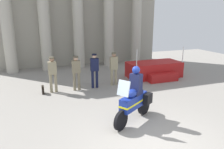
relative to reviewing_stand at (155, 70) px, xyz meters
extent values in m
plane|color=gray|center=(-3.58, -5.75, -0.43)|extent=(28.00, 28.00, 0.00)
cube|color=#A49F91|center=(-3.56, 5.04, 3.60)|extent=(12.51, 0.30, 8.05)
cylinder|color=#B2AD9E|center=(-7.87, 4.08, 3.04)|extent=(0.71, 0.71, 6.93)
cylinder|color=#B2AD9E|center=(-5.72, 4.08, 3.04)|extent=(0.71, 0.71, 6.93)
cylinder|color=#B2AD9E|center=(-3.56, 4.08, 3.04)|extent=(0.71, 0.71, 6.93)
cylinder|color=#B2AD9E|center=(-1.40, 4.08, 3.04)|extent=(0.71, 0.71, 6.93)
cylinder|color=#B2AD9E|center=(0.75, 4.08, 3.04)|extent=(0.71, 0.71, 6.93)
cube|color=#A51919|center=(0.00, 0.09, 0.02)|extent=(3.08, 1.45, 0.89)
cube|color=#A51919|center=(0.00, -0.89, -0.20)|extent=(1.69, 0.50, 0.44)
cylinder|color=silver|center=(-1.46, -0.56, 0.91)|extent=(0.05, 0.05, 0.90)
cylinder|color=silver|center=(1.46, -0.56, 0.91)|extent=(0.05, 0.05, 0.90)
cylinder|color=gray|center=(-5.89, -0.64, 0.01)|extent=(0.13, 0.13, 0.88)
cylinder|color=gray|center=(-5.67, -0.64, 0.01)|extent=(0.13, 0.13, 0.88)
cube|color=gray|center=(-5.78, -0.64, 0.74)|extent=(0.39, 0.23, 0.58)
sphere|color=#997056|center=(-5.78, -0.64, 1.14)|extent=(0.21, 0.21, 0.21)
cylinder|color=brown|center=(-5.78, -0.64, 1.22)|extent=(0.24, 0.24, 0.06)
cylinder|color=#7A7056|center=(-4.81, -0.72, 0.01)|extent=(0.13, 0.13, 0.87)
cylinder|color=#7A7056|center=(-4.59, -0.72, 0.01)|extent=(0.13, 0.13, 0.87)
cube|color=#7A7056|center=(-4.70, -0.72, 0.73)|extent=(0.39, 0.23, 0.57)
sphere|color=tan|center=(-4.70, -0.72, 1.12)|extent=(0.21, 0.21, 0.21)
cylinder|color=#494334|center=(-4.70, -0.72, 1.20)|extent=(0.24, 0.24, 0.06)
cylinder|color=#141938|center=(-3.90, -0.67, 0.01)|extent=(0.13, 0.13, 0.86)
cylinder|color=#141938|center=(-3.68, -0.67, 0.01)|extent=(0.13, 0.13, 0.86)
cube|color=#141938|center=(-3.79, -0.67, 0.75)|extent=(0.39, 0.23, 0.62)
sphere|color=tan|center=(-3.79, -0.67, 1.17)|extent=(0.21, 0.21, 0.21)
cylinder|color=black|center=(-3.79, -0.67, 1.25)|extent=(0.24, 0.24, 0.06)
cylinder|color=gray|center=(-2.87, -0.60, -0.01)|extent=(0.13, 0.13, 0.84)
cylinder|color=gray|center=(-2.65, -0.60, -0.01)|extent=(0.13, 0.13, 0.84)
cube|color=gray|center=(-2.76, -0.60, 0.74)|extent=(0.39, 0.23, 0.65)
sphere|color=#997056|center=(-2.76, -0.60, 1.17)|extent=(0.21, 0.21, 0.21)
cylinder|color=brown|center=(-2.76, -0.60, 1.25)|extent=(0.24, 0.24, 0.06)
cylinder|color=black|center=(-4.16, -4.94, -0.11)|extent=(0.59, 0.43, 0.64)
cylinder|color=black|center=(-2.93, -4.16, -0.11)|extent=(0.61, 0.46, 0.64)
cube|color=navy|center=(-3.55, -4.55, 0.29)|extent=(1.22, 0.94, 0.44)
ellipsoid|color=navy|center=(-3.67, -4.63, 0.61)|extent=(0.61, 0.55, 0.26)
cube|color=yellow|center=(-3.55, -4.55, 0.27)|extent=(1.24, 0.96, 0.06)
cube|color=silver|center=(-4.05, -4.87, 0.91)|extent=(0.35, 0.42, 0.47)
cube|color=black|center=(-2.98, -4.50, 0.29)|extent=(0.40, 0.35, 0.36)
cube|color=black|center=(-3.26, -4.06, 0.29)|extent=(0.40, 0.35, 0.36)
cube|color=#191E42|center=(-3.44, -4.48, 0.58)|extent=(0.52, 0.50, 0.14)
cube|color=#191E42|center=(-3.44, -4.48, 0.93)|extent=(0.41, 0.44, 0.56)
sphere|color=navy|center=(-3.46, -4.49, 1.34)|extent=(0.26, 0.26, 0.26)
cube|color=black|center=(-6.27, -0.67, -0.25)|extent=(0.10, 0.32, 0.36)
camera|label=1|loc=(-6.48, -10.49, 3.00)|focal=34.36mm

